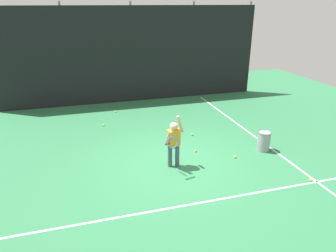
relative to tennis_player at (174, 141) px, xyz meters
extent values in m
plane|color=#2D7247|center=(0.10, 0.17, -0.73)|extent=(20.00, 20.00, 0.00)
cube|color=white|center=(0.10, -1.67, -0.72)|extent=(9.00, 0.05, 0.00)
cube|color=white|center=(3.03, 1.17, -0.72)|extent=(0.05, 9.00, 0.00)
cube|color=black|center=(0.10, 6.02, 1.19)|extent=(10.79, 0.08, 3.84)
cylinder|color=slate|center=(-2.52, 6.08, 1.27)|extent=(0.09, 0.09, 3.99)
cylinder|color=slate|center=(0.10, 6.08, 1.27)|extent=(0.09, 0.09, 3.99)
cylinder|color=slate|center=(2.72, 6.08, 1.27)|extent=(0.09, 0.09, 3.99)
cylinder|color=slate|center=(5.35, 6.08, 1.27)|extent=(0.09, 0.09, 3.99)
cylinder|color=#3F4C59|center=(-0.09, 0.03, -0.44)|extent=(0.11, 0.11, 0.58)
cylinder|color=#3F4C59|center=(0.10, 0.01, -0.44)|extent=(0.11, 0.11, 0.58)
cube|color=orange|center=(0.01, 0.02, 0.07)|extent=(0.33, 0.23, 0.44)
sphere|color=tan|center=(0.01, 0.02, 0.38)|extent=(0.20, 0.20, 0.20)
cylinder|color=tan|center=(0.19, 0.08, 0.39)|extent=(0.22, 0.11, 0.46)
cylinder|color=tan|center=(-0.17, -0.08, 0.14)|extent=(0.13, 0.30, 0.43)
cylinder|color=black|center=(-0.22, -0.21, 0.03)|extent=(0.08, 0.24, 0.15)
torus|color=#2666B2|center=(-0.17, -0.43, 0.16)|extent=(0.31, 0.22, 0.26)
cylinder|color=gray|center=(2.73, 0.19, -0.45)|extent=(0.36, 0.36, 0.55)
torus|color=#595B60|center=(2.73, 0.19, -0.18)|extent=(0.38, 0.38, 0.02)
sphere|color=#CCE033|center=(-1.47, 3.37, -0.69)|extent=(0.07, 0.07, 0.07)
sphere|color=#CCE033|center=(0.41, 0.97, -0.69)|extent=(0.07, 0.07, 0.07)
sphere|color=#CCE033|center=(2.91, -1.59, -0.69)|extent=(0.07, 0.07, 0.07)
sphere|color=#CCE033|center=(1.16, 1.76, -0.69)|extent=(0.07, 0.07, 0.07)
sphere|color=#CCE033|center=(-0.89, 4.66, -0.69)|extent=(0.07, 0.07, 0.07)
sphere|color=#CCE033|center=(2.96, 5.32, -0.69)|extent=(0.07, 0.07, 0.07)
sphere|color=#CCE033|center=(0.85, 0.63, -0.69)|extent=(0.07, 0.07, 0.07)
sphere|color=#CCE033|center=(1.74, -0.03, -0.69)|extent=(0.07, 0.07, 0.07)
camera|label=1|loc=(-2.12, -6.78, 3.22)|focal=33.39mm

